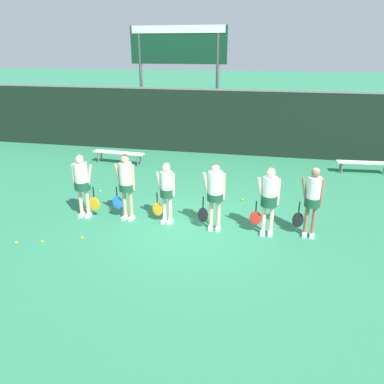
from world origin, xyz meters
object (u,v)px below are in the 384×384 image
at_px(bench_far, 364,163).
at_px(player_2, 166,189).
at_px(scoreboard, 178,53).
at_px(tennis_ball_7, 82,238).
at_px(player_0, 82,181).
at_px(player_3, 215,191).
at_px(player_1, 126,181).
at_px(tennis_ball_5, 100,191).
at_px(player_5, 313,197).
at_px(player_4, 269,196).
at_px(tennis_ball_1, 42,242).
at_px(bench_courtside, 119,154).
at_px(tennis_ball_4, 17,243).
at_px(tennis_ball_3, 243,200).
at_px(tennis_ball_0, 124,194).
at_px(tennis_ball_2, 269,203).
at_px(tennis_ball_6, 194,212).

bearing_deg(bench_far, player_2, -141.00).
xyz_separation_m(scoreboard, tennis_ball_7, (-0.06, -9.45, -4.03)).
xyz_separation_m(player_0, player_3, (3.55, -0.03, 0.00)).
height_order(bench_far, player_3, player_3).
distance_m(bench_far, player_1, 8.91).
bearing_deg(tennis_ball_5, tennis_ball_7, -72.73).
bearing_deg(player_5, player_4, -166.91).
height_order(bench_far, tennis_ball_1, bench_far).
distance_m(bench_courtside, tennis_ball_4, 6.66).
height_order(player_1, tennis_ball_7, player_1).
height_order(scoreboard, player_3, scoreboard).
xyz_separation_m(player_1, tennis_ball_4, (-2.06, -1.85, -1.03)).
height_order(tennis_ball_3, tennis_ball_5, tennis_ball_3).
height_order(bench_courtside, player_2, player_2).
bearing_deg(tennis_ball_4, player_4, 16.89).
relative_size(tennis_ball_1, tennis_ball_5, 1.06).
height_order(tennis_ball_0, tennis_ball_1, tennis_ball_0).
distance_m(bench_courtside, bench_far, 9.23).
height_order(bench_far, tennis_ball_3, bench_far).
height_order(scoreboard, player_4, scoreboard).
height_order(player_5, tennis_ball_4, player_5).
xyz_separation_m(bench_courtside, tennis_ball_7, (1.56, -6.09, -0.37)).
distance_m(player_0, player_4, 4.84).
distance_m(scoreboard, tennis_ball_2, 8.63).
distance_m(bench_courtside, tennis_ball_6, 5.61).
relative_size(tennis_ball_3, tennis_ball_6, 1.06).
bearing_deg(player_2, player_5, 5.84).
bearing_deg(player_5, tennis_ball_7, -160.36).
bearing_deg(player_1, player_0, -172.34).
distance_m(scoreboard, tennis_ball_3, 8.20).
height_order(player_3, tennis_ball_6, player_3).
bearing_deg(player_5, tennis_ball_2, 123.39).
xyz_separation_m(bench_far, player_3, (-4.62, -5.63, 0.66)).
height_order(tennis_ball_3, tennis_ball_6, tennis_ball_3).
xyz_separation_m(bench_courtside, tennis_ball_0, (1.48, -3.20, -0.37)).
height_order(player_3, player_4, player_3).
distance_m(player_3, tennis_ball_4, 4.84).
xyz_separation_m(scoreboard, tennis_ball_6, (2.26, -7.39, -4.03)).
distance_m(tennis_ball_1, tennis_ball_6, 3.97).
bearing_deg(tennis_ball_2, scoreboard, 124.32).
bearing_deg(player_5, player_0, -173.33).
xyz_separation_m(tennis_ball_0, tennis_ball_4, (-1.30, -3.44, -0.00)).
bearing_deg(player_4, tennis_ball_6, 158.12).
distance_m(player_0, player_2, 2.28).
bearing_deg(bench_courtside, tennis_ball_5, -73.61).
xyz_separation_m(player_1, tennis_ball_6, (1.64, 0.76, -1.04)).
height_order(tennis_ball_2, tennis_ball_3, tennis_ball_2).
relative_size(player_1, tennis_ball_6, 27.73).
distance_m(tennis_ball_0, tennis_ball_2, 4.45).
height_order(bench_far, player_1, player_1).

